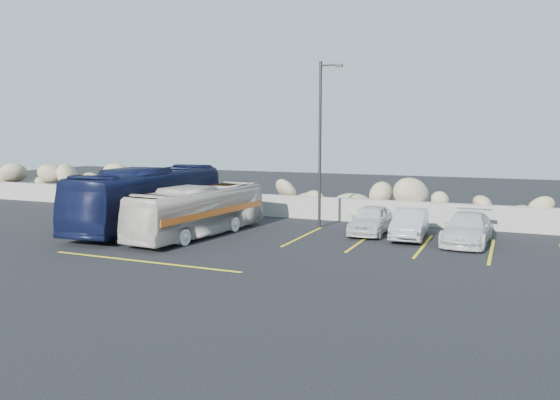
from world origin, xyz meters
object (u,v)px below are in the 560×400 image
at_px(car_b, 410,224).
at_px(car_c, 467,228).
at_px(vintage_bus, 199,211).
at_px(car_a, 371,220).
at_px(lamppost, 321,140).
at_px(tour_coach, 150,197).

height_order(car_b, car_c, car_c).
xyz_separation_m(vintage_bus, car_a, (7.02, 3.50, -0.48)).
height_order(vintage_bus, car_c, vintage_bus).
bearing_deg(vintage_bus, car_b, 24.87).
height_order(lamppost, car_b, lamppost).
distance_m(lamppost, car_c, 7.94).
bearing_deg(car_c, lamppost, 172.93).
xyz_separation_m(lamppost, vintage_bus, (-4.36, -4.13, -3.16)).
xyz_separation_m(lamppost, car_b, (4.50, -1.05, -3.66)).
distance_m(vintage_bus, car_c, 11.67).
xyz_separation_m(vintage_bus, car_c, (11.30, 2.89, -0.50)).
xyz_separation_m(vintage_bus, tour_coach, (-3.44, 1.04, 0.34)).
distance_m(car_a, car_b, 1.89).
bearing_deg(lamppost, car_b, -13.08).
height_order(car_a, car_b, car_a).
xyz_separation_m(car_a, car_c, (4.28, -0.61, -0.02)).
bearing_deg(vintage_bus, tour_coach, 168.91).
bearing_deg(tour_coach, car_b, 5.66).
bearing_deg(lamppost, vintage_bus, -136.55).
relative_size(lamppost, car_a, 2.07).
bearing_deg(car_a, vintage_bus, -154.53).
height_order(tour_coach, car_a, tour_coach).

